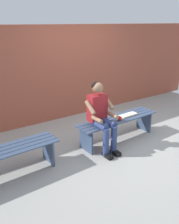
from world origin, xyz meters
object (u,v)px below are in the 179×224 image
at_px(bench_far, 4,157).
at_px(person_seated, 101,114).
at_px(apple, 120,118).
at_px(book_open, 128,115).
at_px(bench_near, 118,123).

xyz_separation_m(bench_far, person_seated, (-1.76, 0.10, 0.35)).
relative_size(person_seated, apple, 14.41).
distance_m(bench_far, apple, 2.22).
height_order(bench_far, apple, apple).
bearing_deg(book_open, bench_near, -1.11).
height_order(bench_near, person_seated, person_seated).
relative_size(bench_near, person_seated, 1.43).
distance_m(bench_far, person_seated, 1.79).
xyz_separation_m(bench_far, book_open, (-2.54, -0.00, 0.12)).
xyz_separation_m(bench_near, apple, (0.05, 0.10, 0.15)).
distance_m(bench_near, bench_far, 2.26).
height_order(bench_far, person_seated, person_seated).
distance_m(person_seated, apple, 0.50).
bearing_deg(person_seated, apple, -179.28).
bearing_deg(bench_near, bench_far, 0.00).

